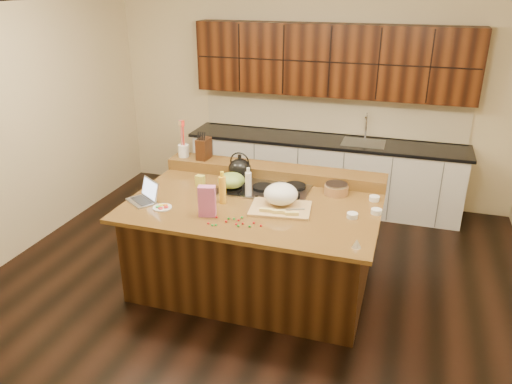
% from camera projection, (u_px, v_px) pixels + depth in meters
% --- Properties ---
extents(room, '(5.52, 5.02, 2.72)m').
position_uv_depth(room, '(254.00, 160.00, 4.66)').
color(room, black).
rests_on(room, ground).
extents(island, '(2.40, 1.60, 0.92)m').
position_uv_depth(island, '(254.00, 243.00, 5.01)').
color(island, black).
rests_on(island, ground).
extents(back_ledge, '(2.40, 0.30, 0.12)m').
position_uv_depth(back_ledge, '(274.00, 171.00, 5.42)').
color(back_ledge, black).
rests_on(back_ledge, island).
extents(cooktop, '(0.92, 0.52, 0.05)m').
position_uv_depth(cooktop, '(263.00, 189.00, 5.09)').
color(cooktop, gray).
rests_on(cooktop, island).
extents(back_counter, '(3.70, 0.66, 2.40)m').
position_uv_depth(back_counter, '(326.00, 135.00, 6.67)').
color(back_counter, silver).
rests_on(back_counter, ground).
extents(kettle, '(0.28, 0.28, 0.22)m').
position_uv_depth(kettle, '(240.00, 169.00, 5.23)').
color(kettle, black).
rests_on(kettle, cooktop).
extents(green_bowl, '(0.32, 0.32, 0.15)m').
position_uv_depth(green_bowl, '(231.00, 180.00, 5.02)').
color(green_bowl, olive).
rests_on(green_bowl, cooktop).
extents(laptop, '(0.37, 0.36, 0.20)m').
position_uv_depth(laptop, '(145.00, 195.00, 4.83)').
color(laptop, '#B7B7BC').
rests_on(laptop, island).
extents(oil_bottle, '(0.08, 0.08, 0.27)m').
position_uv_depth(oil_bottle, '(222.00, 190.00, 4.75)').
color(oil_bottle, gold).
rests_on(oil_bottle, island).
extents(vinegar_bottle, '(0.08, 0.08, 0.25)m').
position_uv_depth(vinegar_bottle, '(248.00, 185.00, 4.90)').
color(vinegar_bottle, silver).
rests_on(vinegar_bottle, island).
extents(wooden_tray, '(0.60, 0.48, 0.23)m').
position_uv_depth(wooden_tray, '(281.00, 197.00, 4.67)').
color(wooden_tray, tan).
rests_on(wooden_tray, island).
extents(ramekin_a, '(0.12, 0.12, 0.04)m').
position_uv_depth(ramekin_a, '(352.00, 215.00, 4.49)').
color(ramekin_a, white).
rests_on(ramekin_a, island).
extents(ramekin_b, '(0.12, 0.12, 0.04)m').
position_uv_depth(ramekin_b, '(376.00, 211.00, 4.57)').
color(ramekin_b, white).
rests_on(ramekin_b, island).
extents(ramekin_c, '(0.10, 0.10, 0.04)m').
position_uv_depth(ramekin_c, '(374.00, 198.00, 4.84)').
color(ramekin_c, white).
rests_on(ramekin_c, island).
extents(strainer_bowl, '(0.26, 0.26, 0.09)m').
position_uv_depth(strainer_bowl, '(336.00, 190.00, 4.99)').
color(strainer_bowl, '#996B3F').
rests_on(strainer_bowl, island).
extents(kitchen_timer, '(0.10, 0.10, 0.07)m').
position_uv_depth(kitchen_timer, '(357.00, 243.00, 3.99)').
color(kitchen_timer, silver).
rests_on(kitchen_timer, island).
extents(pink_bag, '(0.17, 0.12, 0.29)m').
position_uv_depth(pink_bag, '(207.00, 201.00, 4.49)').
color(pink_bag, '#BB588F').
rests_on(pink_bag, island).
extents(candy_plate, '(0.21, 0.21, 0.01)m').
position_uv_depth(candy_plate, '(162.00, 208.00, 4.69)').
color(candy_plate, white).
rests_on(candy_plate, island).
extents(package_box, '(0.10, 0.07, 0.12)m').
position_uv_depth(package_box, '(200.00, 181.00, 5.15)').
color(package_box, gold).
rests_on(package_box, island).
extents(utensil_crock, '(0.14, 0.14, 0.14)m').
position_uv_depth(utensil_crock, '(184.00, 151.00, 5.67)').
color(utensil_crock, white).
rests_on(utensil_crock, back_ledge).
extents(knife_block, '(0.13, 0.20, 0.24)m').
position_uv_depth(knife_block, '(204.00, 149.00, 5.58)').
color(knife_block, black).
rests_on(knife_block, back_ledge).
extents(gumdrop_0, '(0.02, 0.02, 0.02)m').
position_uv_depth(gumdrop_0, '(239.00, 220.00, 4.43)').
color(gumdrop_0, red).
rests_on(gumdrop_0, island).
extents(gumdrop_1, '(0.02, 0.02, 0.02)m').
position_uv_depth(gumdrop_1, '(238.00, 226.00, 4.33)').
color(gumdrop_1, '#198C26').
rests_on(gumdrop_1, island).
extents(gumdrop_2, '(0.02, 0.02, 0.02)m').
position_uv_depth(gumdrop_2, '(217.00, 217.00, 4.49)').
color(gumdrop_2, red).
rests_on(gumdrop_2, island).
extents(gumdrop_3, '(0.02, 0.02, 0.02)m').
position_uv_depth(gumdrop_3, '(234.00, 219.00, 4.46)').
color(gumdrop_3, '#198C26').
rests_on(gumdrop_3, island).
extents(gumdrop_4, '(0.02, 0.02, 0.02)m').
position_uv_depth(gumdrop_4, '(254.00, 223.00, 4.39)').
color(gumdrop_4, red).
rests_on(gumdrop_4, island).
extents(gumdrop_5, '(0.02, 0.02, 0.02)m').
position_uv_depth(gumdrop_5, '(242.00, 217.00, 4.49)').
color(gumdrop_5, '#198C26').
rests_on(gumdrop_5, island).
extents(gumdrop_6, '(0.02, 0.02, 0.02)m').
position_uv_depth(gumdrop_6, '(243.00, 223.00, 4.37)').
color(gumdrop_6, red).
rests_on(gumdrop_6, island).
extents(gumdrop_7, '(0.02, 0.02, 0.02)m').
position_uv_depth(gumdrop_7, '(229.00, 218.00, 4.47)').
color(gumdrop_7, '#198C26').
rests_on(gumdrop_7, island).
extents(gumdrop_8, '(0.02, 0.02, 0.02)m').
position_uv_depth(gumdrop_8, '(236.00, 224.00, 4.36)').
color(gumdrop_8, red).
rests_on(gumdrop_8, island).
extents(gumdrop_9, '(0.02, 0.02, 0.02)m').
position_uv_depth(gumdrop_9, '(216.00, 225.00, 4.35)').
color(gumdrop_9, '#198C26').
rests_on(gumdrop_9, island).
extents(gumdrop_10, '(0.02, 0.02, 0.02)m').
position_uv_depth(gumdrop_10, '(226.00, 221.00, 4.41)').
color(gumdrop_10, red).
rests_on(gumdrop_10, island).
extents(gumdrop_11, '(0.02, 0.02, 0.02)m').
position_uv_depth(gumdrop_11, '(250.00, 226.00, 4.32)').
color(gumdrop_11, '#198C26').
rests_on(gumdrop_11, island).
extents(gumdrop_12, '(0.02, 0.02, 0.02)m').
position_uv_depth(gumdrop_12, '(261.00, 226.00, 4.34)').
color(gumdrop_12, red).
rests_on(gumdrop_12, island).
extents(gumdrop_13, '(0.02, 0.02, 0.02)m').
position_uv_depth(gumdrop_13, '(212.00, 225.00, 4.34)').
color(gumdrop_13, '#198C26').
rests_on(gumdrop_13, island).
extents(gumdrop_14, '(0.02, 0.02, 0.02)m').
position_uv_depth(gumdrop_14, '(208.00, 223.00, 4.38)').
color(gumdrop_14, red).
rests_on(gumdrop_14, island).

